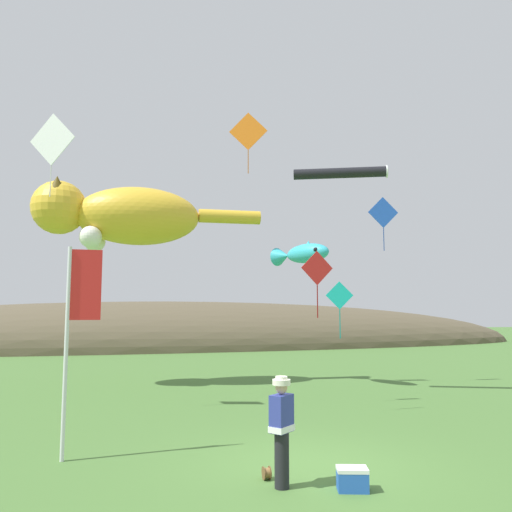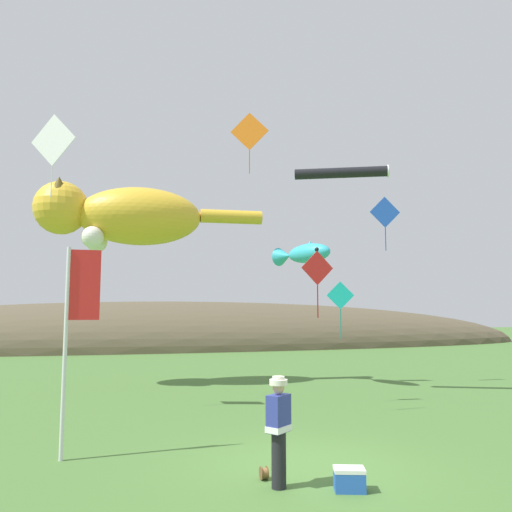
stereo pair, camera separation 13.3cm
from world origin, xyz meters
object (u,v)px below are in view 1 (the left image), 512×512
kite_giant_cat (121,216)px  kite_diamond_orange (248,132)px  kite_spool (267,473)px  picnic_cooler (352,479)px  kite_tube_streamer (341,173)px  kite_diamond_red (317,269)px  kite_fish_windsock (302,254)px  kite_diamond_teal (340,296)px  festival_attendant (282,427)px  kite_diamond_white (52,140)px  kite_diamond_blue (383,213)px  festival_banner_pole (76,318)px

kite_giant_cat → kite_diamond_orange: 5.84m
kite_spool → picnic_cooler: bearing=-35.6°
kite_tube_streamer → kite_giant_cat: bearing=151.1°
picnic_cooler → kite_giant_cat: (-3.83, 11.97, 6.27)m
kite_tube_streamer → kite_diamond_red: (-1.95, -2.55, -3.57)m
kite_fish_windsock → kite_diamond_teal: kite_fish_windsock is taller
kite_spool → kite_giant_cat: (-2.64, 11.12, 6.34)m
festival_attendant → kite_diamond_teal: 7.84m
picnic_cooler → festival_attendant: bearing=159.2°
kite_diamond_orange → kite_diamond_teal: 7.39m
kite_giant_cat → kite_diamond_red: 8.88m
kite_diamond_white → kite_diamond_blue: kite_diamond_white is taller
picnic_cooler → kite_giant_cat: bearing=107.7°
kite_spool → kite_diamond_orange: size_ratio=0.09×
kite_giant_cat → kite_diamond_blue: 10.17m
festival_attendant → kite_diamond_blue: 13.02m
kite_diamond_teal → kite_diamond_red: kite_diamond_red is taller
picnic_cooler → kite_fish_windsock: bearing=74.2°
kite_spool → kite_diamond_orange: 13.32m
kite_spool → picnic_cooler: (1.18, -0.85, 0.07)m
kite_giant_cat → kite_tube_streamer: (7.35, -4.05, 1.12)m
festival_attendant → kite_tube_streamer: bearing=58.7°
festival_attendant → kite_spool: festival_attendant is taller
kite_giant_cat → kite_diamond_teal: (6.70, -5.19, -3.17)m
kite_diamond_orange → kite_fish_windsock: bearing=8.4°
kite_spool → kite_giant_cat: bearing=103.4°
picnic_cooler → kite_diamond_teal: size_ratio=0.32×
kite_spool → kite_diamond_white: bearing=125.9°
kite_diamond_teal → kite_diamond_blue: size_ratio=0.83×
kite_giant_cat → kite_tube_streamer: 8.46m
festival_banner_pole → festival_attendant: bearing=-34.9°
kite_tube_streamer → festival_banner_pole: bearing=-147.7°
festival_attendant → festival_banner_pole: festival_banner_pole is taller
kite_fish_windsock → kite_diamond_blue: size_ratio=1.33×
festival_banner_pole → kite_diamond_white: bearing=105.6°
kite_diamond_orange → kite_diamond_blue: bearing=-3.9°
kite_giant_cat → kite_diamond_teal: 9.05m
kite_diamond_orange → kite_diamond_teal: kite_diamond_orange is taller
kite_tube_streamer → kite_diamond_teal: kite_tube_streamer is taller
picnic_cooler → kite_fish_windsock: kite_fish_windsock is taller
festival_attendant → kite_giant_cat: kite_giant_cat is taller
kite_diamond_teal → kite_diamond_blue: kite_diamond_blue is taller
kite_spool → kite_diamond_red: kite_diamond_red is taller
kite_tube_streamer → kite_diamond_blue: kite_tube_streamer is taller
festival_banner_pole → kite_diamond_orange: (5.26, 7.23, 6.85)m
kite_spool → kite_diamond_teal: bearing=55.6°
kite_fish_windsock → kite_diamond_orange: bearing=-171.6°
kite_fish_windsock → picnic_cooler: bearing=-105.8°
kite_diamond_blue → picnic_cooler: bearing=-122.1°
kite_diamond_white → kite_giant_cat: bearing=68.6°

